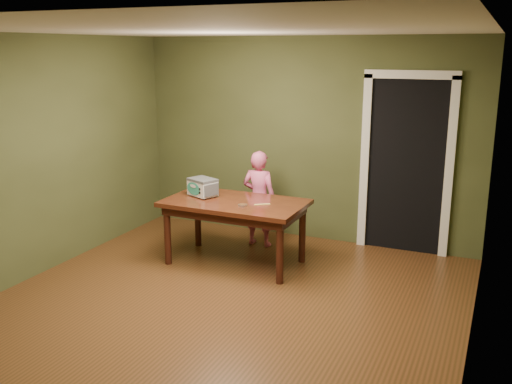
# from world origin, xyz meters

# --- Properties ---
(floor) EXTENTS (5.00, 5.00, 0.00)m
(floor) POSITION_xyz_m (0.00, 0.00, 0.00)
(floor) COLOR brown
(floor) RESTS_ON ground
(room_shell) EXTENTS (4.52, 5.02, 2.61)m
(room_shell) POSITION_xyz_m (0.00, 0.00, 1.71)
(room_shell) COLOR #48502B
(room_shell) RESTS_ON ground
(doorway) EXTENTS (1.10, 0.66, 2.25)m
(doorway) POSITION_xyz_m (1.30, 2.78, 1.06)
(doorway) COLOR black
(doorway) RESTS_ON ground
(dining_table) EXTENTS (1.60, 0.91, 0.75)m
(dining_table) POSITION_xyz_m (-0.40, 1.24, 0.65)
(dining_table) COLOR #3B170D
(dining_table) RESTS_ON floor
(toy_oven) EXTENTS (0.40, 0.34, 0.21)m
(toy_oven) POSITION_xyz_m (-0.84, 1.29, 0.87)
(toy_oven) COLOR #4C4F54
(toy_oven) RESTS_ON dining_table
(baking_pan) EXTENTS (0.10, 0.10, 0.02)m
(baking_pan) POSITION_xyz_m (-0.22, 1.08, 0.76)
(baking_pan) COLOR silver
(baking_pan) RESTS_ON dining_table
(spatula) EXTENTS (0.16, 0.12, 0.01)m
(spatula) POSITION_xyz_m (-0.05, 1.22, 0.75)
(spatula) COLOR #F0D368
(spatula) RESTS_ON dining_table
(child) EXTENTS (0.45, 0.30, 1.22)m
(child) POSITION_xyz_m (-0.40, 1.94, 0.61)
(child) COLOR #E15C8C
(child) RESTS_ON floor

